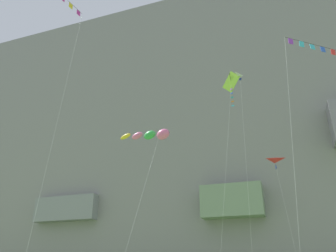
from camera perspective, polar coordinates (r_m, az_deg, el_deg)
cliff_face at (r=71.11m, az=11.28°, el=-0.49°), size 180.00×24.68×57.66m
kite_windsock_low_right at (r=27.79m, az=-2.89°, el=-1.53°), size 5.23×5.79×12.81m
kite_diamond_front_field at (r=40.58m, az=10.51°, el=6.81°), size 3.49×3.27×23.49m
kite_delta_low_left at (r=45.46m, az=17.59°, el=-6.88°), size 2.40×3.65×14.14m
kite_delta_far_right at (r=38.88m, az=12.53°, el=6.17°), size 1.04×3.44×22.05m
kite_banner_low_center at (r=25.73m, az=22.83°, el=10.37°), size 4.83×4.67×16.53m
kite_banner_upper_mid at (r=35.42m, az=-17.94°, el=19.02°), size 3.09×6.72×26.30m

